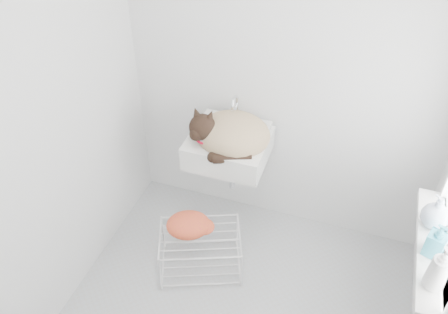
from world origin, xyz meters
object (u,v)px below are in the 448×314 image
(sink, at_px, (229,138))
(bottle_c, at_px, (432,225))
(cat, at_px, (229,135))
(bottle_a, at_px, (431,285))
(wire_rack, at_px, (201,252))
(bottle_b, at_px, (431,253))

(sink, xyz_separation_m, bottle_c, (1.30, -0.39, 0.00))
(cat, xyz_separation_m, bottle_a, (1.29, -0.79, -0.04))
(wire_rack, bearing_deg, bottle_a, -14.65)
(cat, height_order, bottle_a, cat)
(cat, distance_m, bottle_b, 1.42)
(wire_rack, xyz_separation_m, bottle_c, (1.35, 0.06, 0.70))
(wire_rack, bearing_deg, bottle_b, -6.15)
(bottle_a, xyz_separation_m, bottle_c, (0.00, 0.42, 0.00))
(cat, height_order, bottle_c, cat)
(cat, distance_m, bottle_c, 1.34)
(cat, xyz_separation_m, wire_rack, (-0.06, -0.43, -0.74))
(bottle_c, bearing_deg, bottle_a, -90.00)
(bottle_b, bearing_deg, cat, 155.92)
(wire_rack, relative_size, bottle_b, 2.68)
(sink, relative_size, cat, 0.99)
(bottle_a, height_order, bottle_b, bottle_a)
(sink, height_order, wire_rack, sink)
(sink, relative_size, bottle_b, 2.65)
(sink, height_order, bottle_b, sink)
(sink, xyz_separation_m, bottle_a, (1.30, -0.80, 0.00))
(sink, distance_m, wire_rack, 0.83)
(bottle_a, relative_size, bottle_b, 1.10)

